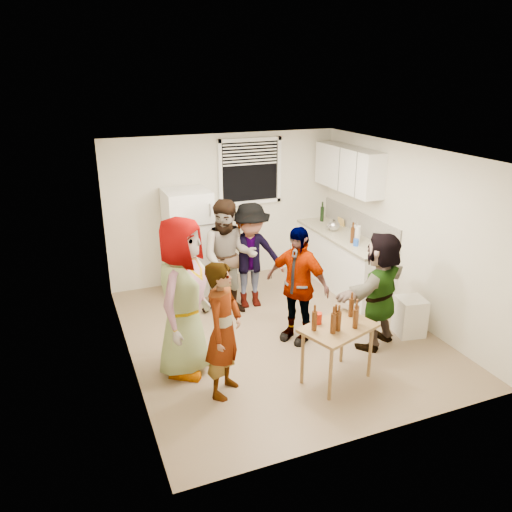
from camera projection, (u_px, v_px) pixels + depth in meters
name	position (u px, v px, depth m)	size (l,w,h in m)	color
room	(278.00, 333.00, 6.97)	(4.00, 4.50, 2.50)	beige
window	(250.00, 172.00, 8.41)	(1.12, 0.10, 1.06)	white
refrigerator	(188.00, 242.00, 8.05)	(0.70, 0.70, 1.70)	white
counter_lower	(342.00, 261.00, 8.41)	(0.60, 2.20, 0.86)	white
countertop	(344.00, 236.00, 8.25)	(0.64, 2.22, 0.04)	beige
backsplash	(359.00, 222.00, 8.28)	(0.03, 2.20, 0.36)	beige
upper_cabinets	(348.00, 169.00, 8.10)	(0.34, 1.60, 0.70)	white
kettle	(333.00, 231.00, 8.45)	(0.25, 0.21, 0.21)	silver
paper_towel	(356.00, 242.00, 7.90)	(0.12, 0.12, 0.26)	white
wine_bottle	(322.00, 221.00, 9.00)	(0.07, 0.07, 0.26)	black
beer_bottle_counter	(352.00, 243.00, 7.86)	(0.06, 0.06, 0.25)	#47230C
blue_cup	(356.00, 246.00, 7.72)	(0.08, 0.08, 0.11)	blue
picture_frame	(341.00, 222.00, 8.70)	(0.02, 0.17, 0.14)	#D5AA53
trash_bin	(410.00, 317.00, 6.87)	(0.36, 0.36, 0.53)	silver
serving_table	(335.00, 379.00, 5.92)	(0.83, 0.56, 0.70)	brown
beer_bottle_table	(333.00, 333.00, 5.54)	(0.06, 0.06, 0.24)	#47230C
red_cup	(318.00, 323.00, 5.76)	(0.10, 0.10, 0.13)	#AE1F09
guest_grey	(187.00, 369.00, 6.13)	(0.95, 1.94, 0.62)	#9A9A9A
guest_stripe	(225.00, 391.00, 5.70)	(0.58, 1.58, 0.38)	#141933
guest_back_left	(230.00, 311.00, 7.60)	(0.85, 1.74, 0.66)	#513822
guest_back_right	(251.00, 305.00, 7.81)	(1.06, 1.64, 0.61)	#45454A
guest_black	(295.00, 338.00, 6.83)	(0.94, 1.60, 0.39)	black
guest_orange	(375.00, 343.00, 6.70)	(1.45, 1.57, 0.46)	tan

